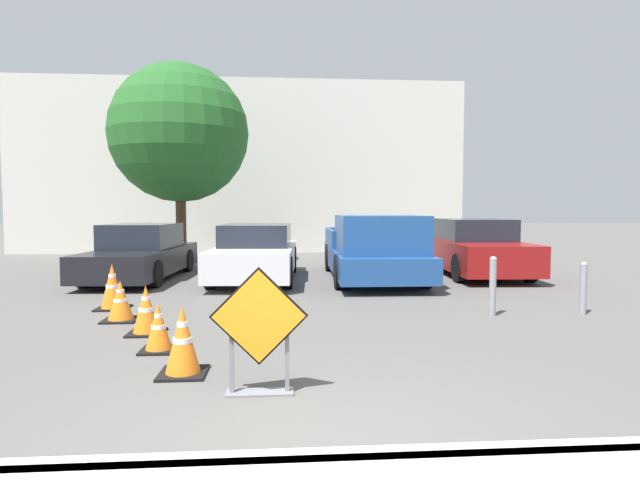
% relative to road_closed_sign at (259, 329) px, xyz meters
% --- Properties ---
extents(ground_plane, '(96.00, 96.00, 0.00)m').
position_rel_road_closed_sign_xyz_m(ground_plane, '(0.49, 8.55, -0.64)').
color(ground_plane, '#565451').
extents(curb_lip, '(27.90, 0.20, 0.14)m').
position_rel_road_closed_sign_xyz_m(curb_lip, '(0.49, -1.45, -0.57)').
color(curb_lip, beige).
rests_on(curb_lip, ground_plane).
extents(road_closed_sign, '(0.92, 0.20, 1.22)m').
position_rel_road_closed_sign_xyz_m(road_closed_sign, '(0.00, 0.00, 0.00)').
color(road_closed_sign, black).
rests_on(road_closed_sign, ground_plane).
extents(traffic_cone_nearest, '(0.49, 0.49, 0.74)m').
position_rel_road_closed_sign_xyz_m(traffic_cone_nearest, '(-0.84, 0.65, -0.28)').
color(traffic_cone_nearest, black).
rests_on(traffic_cone_nearest, ground_plane).
extents(traffic_cone_second, '(0.43, 0.43, 0.60)m').
position_rel_road_closed_sign_xyz_m(traffic_cone_second, '(-1.32, 1.57, -0.35)').
color(traffic_cone_second, black).
rests_on(traffic_cone_second, ground_plane).
extents(traffic_cone_third, '(0.49, 0.49, 0.69)m').
position_rel_road_closed_sign_xyz_m(traffic_cone_third, '(-1.70, 2.45, -0.31)').
color(traffic_cone_third, black).
rests_on(traffic_cone_third, ground_plane).
extents(traffic_cone_fourth, '(0.52, 0.52, 0.64)m').
position_rel_road_closed_sign_xyz_m(traffic_cone_fourth, '(-2.33, 3.32, -0.33)').
color(traffic_cone_fourth, black).
rests_on(traffic_cone_fourth, ground_plane).
extents(traffic_cone_fifth, '(0.54, 0.54, 0.80)m').
position_rel_road_closed_sign_xyz_m(traffic_cone_fifth, '(-2.78, 4.28, -0.25)').
color(traffic_cone_fifth, black).
rests_on(traffic_cone_fifth, ground_plane).
extents(parked_car_nearest, '(1.99, 4.77, 1.38)m').
position_rel_road_closed_sign_xyz_m(parked_car_nearest, '(-3.36, 8.18, -0.01)').
color(parked_car_nearest, black).
rests_on(parked_car_nearest, ground_plane).
extents(parked_car_second, '(2.09, 4.68, 1.38)m').
position_rel_road_closed_sign_xyz_m(parked_car_second, '(-0.46, 7.79, 0.01)').
color(parked_car_second, silver).
rests_on(parked_car_second, ground_plane).
extents(pickup_truck, '(2.21, 5.41, 1.61)m').
position_rel_road_closed_sign_xyz_m(pickup_truck, '(2.42, 7.40, 0.09)').
color(pickup_truck, navy).
rests_on(pickup_truck, ground_plane).
extents(parked_car_third, '(2.08, 4.63, 1.49)m').
position_rel_road_closed_sign_xyz_m(parked_car_third, '(5.33, 8.34, 0.06)').
color(parked_car_third, maroon).
rests_on(parked_car_third, ground_plane).
extents(bollard_nearest, '(0.12, 0.12, 0.99)m').
position_rel_road_closed_sign_xyz_m(bollard_nearest, '(3.65, 3.25, -0.12)').
color(bollard_nearest, gray).
rests_on(bollard_nearest, ground_plane).
extents(bollard_second, '(0.12, 0.12, 0.89)m').
position_rel_road_closed_sign_xyz_m(bollard_second, '(5.20, 3.25, -0.17)').
color(bollard_second, gray).
rests_on(bollard_second, ground_plane).
extents(building_facade_backdrop, '(18.10, 5.00, 6.91)m').
position_rel_road_closed_sign_xyz_m(building_facade_backdrop, '(-1.52, 17.88, 2.82)').
color(building_facade_backdrop, beige).
rests_on(building_facade_backdrop, ground_plane).
extents(street_tree_behind_lot, '(4.26, 4.26, 6.24)m').
position_rel_road_closed_sign_xyz_m(street_tree_behind_lot, '(-3.00, 11.29, 3.46)').
color(street_tree_behind_lot, '#513823').
rests_on(street_tree_behind_lot, ground_plane).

